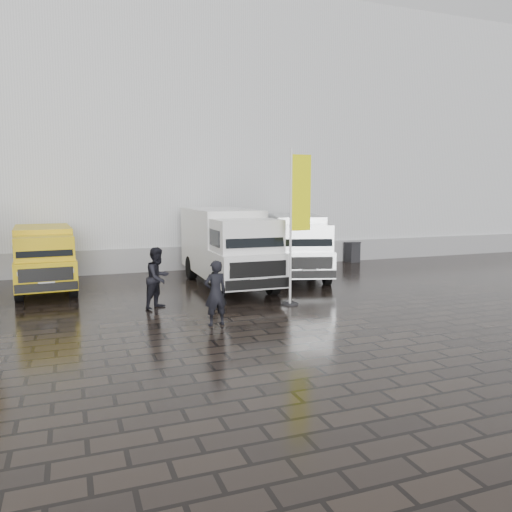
# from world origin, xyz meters

# --- Properties ---
(ground) EXTENTS (120.00, 120.00, 0.00)m
(ground) POSITION_xyz_m (0.00, 0.00, 0.00)
(ground) COLOR black
(ground) RESTS_ON ground
(exhibition_hall) EXTENTS (44.00, 16.00, 12.00)m
(exhibition_hall) POSITION_xyz_m (2.00, 16.00, 6.00)
(exhibition_hall) COLOR silver
(exhibition_hall) RESTS_ON ground
(hall_plinth) EXTENTS (44.00, 0.15, 1.00)m
(hall_plinth) POSITION_xyz_m (2.00, 7.95, 0.50)
(hall_plinth) COLOR gray
(hall_plinth) RESTS_ON ground
(van_yellow) EXTENTS (2.04, 4.72, 2.13)m
(van_yellow) POSITION_xyz_m (-7.03, 5.14, 1.07)
(van_yellow) COLOR #E1B80B
(van_yellow) RESTS_ON ground
(van_white) EXTENTS (2.16, 6.25, 2.70)m
(van_white) POSITION_xyz_m (-0.98, 3.82, 1.35)
(van_white) COLOR white
(van_white) RESTS_ON ground
(van_silver) EXTENTS (3.38, 5.80, 2.39)m
(van_silver) POSITION_xyz_m (2.18, 4.70, 1.19)
(van_silver) COLOR #ACAFB1
(van_silver) RESTS_ON ground
(flagpole) EXTENTS (0.88, 0.50, 4.58)m
(flagpole) POSITION_xyz_m (0.04, 0.33, 2.53)
(flagpole) COLOR black
(flagpole) RESTS_ON ground
(wheelie_bin) EXTENTS (0.64, 0.64, 0.95)m
(wheelie_bin) POSITION_xyz_m (6.35, 7.49, 0.48)
(wheelie_bin) COLOR black
(wheelie_bin) RESTS_ON ground
(person_front) EXTENTS (0.65, 0.47, 1.65)m
(person_front) POSITION_xyz_m (-2.84, -1.12, 0.82)
(person_front) COLOR black
(person_front) RESTS_ON ground
(person_tent) EXTENTS (1.08, 1.06, 1.76)m
(person_tent) POSITION_xyz_m (-3.88, 1.25, 0.88)
(person_tent) COLOR black
(person_tent) RESTS_ON ground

